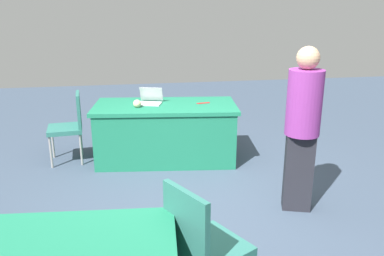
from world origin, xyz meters
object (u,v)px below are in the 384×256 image
Objects in this scene: chair_near_front at (201,243)px; yarn_ball at (137,104)px; person_presenter at (303,123)px; table_foreground at (166,132)px; laptop_silver at (150,101)px; scissors_red at (203,103)px; chair_by_pillar at (70,123)px.

chair_near_front is 9.54× the size of yarn_ball.
person_presenter reaches higher than yarn_ball.
table_foreground is at bearing 144.07° from person_presenter.
person_presenter reaches higher than laptop_silver.
scissors_red is (0.67, -1.60, -0.15)m from person_presenter.
yarn_ball is (0.30, -2.83, 0.26)m from chair_near_front.
yarn_ball is at bearing 157.60° from chair_near_front.
yarn_ball reaches higher than table_foreground.
table_foreground is 0.65m from scissors_red.
chair_by_pillar is 0.97m from yarn_ball.
person_presenter is 1.75m from scissors_red.
person_presenter is 4.28× the size of laptop_silver.
table_foreground is 1.29m from chair_by_pillar.
laptop_silver is at bearing -131.96° from yarn_ball.
scissors_red is at bearing 140.08° from chair_near_front.
table_foreground is 2.04× the size of chair_near_front.
scissors_red is (-0.59, -2.91, 0.21)m from chair_near_front.
chair_by_pillar is 5.22× the size of scissors_red.
laptop_silver is at bearing -19.58° from scissors_red.
table_foreground is at bearing -165.47° from yarn_ball.
scissors_red reaches higher than table_foreground.
person_presenter is 9.31× the size of scissors_red.
laptop_silver is at bearing -98.01° from chair_by_pillar.
chair_near_front is at bearing -164.23° from chair_by_pillar.
chair_near_front is 5.41× the size of scissors_red.
laptop_silver is (1.39, -1.72, -0.12)m from person_presenter.
scissors_red is at bearing 177.84° from table_foreground.
yarn_ball is at bearing 65.96° from laptop_silver.
chair_near_front reaches higher than scissors_red.
yarn_ball is at bearing 153.54° from person_presenter.
chair_near_front is (0.08, 2.93, 0.18)m from table_foreground.
laptop_silver is at bearing 146.71° from person_presenter.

